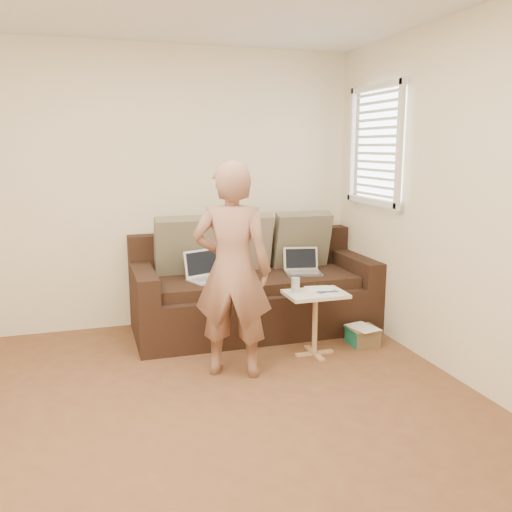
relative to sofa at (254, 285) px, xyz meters
The scene contains 17 objects.
floor 2.04m from the sofa, 116.89° to the right, with size 4.50×4.50×0.00m, color brown.
wall_back 1.34m from the sofa, 152.18° to the left, with size 4.00×4.00×0.00m, color beige.
wall_front 4.22m from the sofa, 102.60° to the right, with size 4.00×4.00×0.00m, color beige.
wall_right 2.26m from the sofa, 58.21° to the right, with size 4.50×4.50×0.00m, color beige.
window_blinds 1.67m from the sofa, 14.68° to the right, with size 0.12×0.88×1.08m, color white, non-canonical shape.
sofa is the anchor object (origin of this frame).
pillow_left 0.73m from the sofa, 160.50° to the left, with size 0.55×0.14×0.55m, color #67604C, non-canonical shape.
pillow_mid 0.43m from the sofa, 102.86° to the left, with size 0.55×0.14×0.55m, color #746652, non-canonical shape.
pillow_right 0.69m from the sofa, 20.27° to the left, with size 0.55×0.14×0.55m, color #67604C, non-canonical shape.
laptop_silver 0.47m from the sofa, 10.38° to the right, with size 0.33×0.24×0.22m, color #B7BABC, non-canonical shape.
laptop_white 0.44m from the sofa, behind, with size 0.36×0.26×0.26m, color white, non-canonical shape.
person 1.09m from the sofa, 116.17° to the right, with size 0.58×0.40×1.60m, color #905B4E.
side_table 0.82m from the sofa, 69.31° to the right, with size 0.48×0.34×0.53m, color silver, non-canonical shape.
drinking_glass 0.73m from the sofa, 79.53° to the right, with size 0.07×0.07×0.12m, color silver, non-canonical shape.
scissors 0.89m from the sofa, 65.18° to the right, with size 0.18×0.10×0.02m, color silver, non-canonical shape.
paper_on_table 0.81m from the sofa, 64.48° to the right, with size 0.21×0.30×0.00m, color white, non-canonical shape.
striped_box 1.08m from the sofa, 40.83° to the right, with size 0.25×0.25×0.16m, color #B93E1B, non-canonical shape.
Camera 1 is at (-0.55, -2.90, 1.69)m, focal length 38.21 mm.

